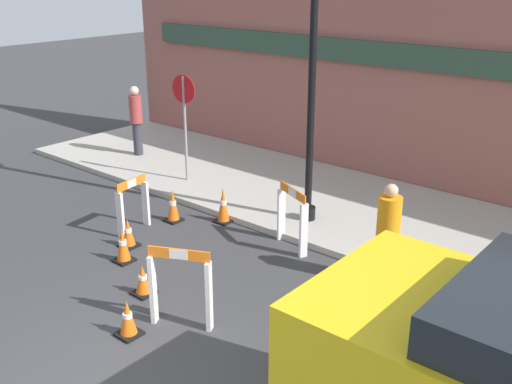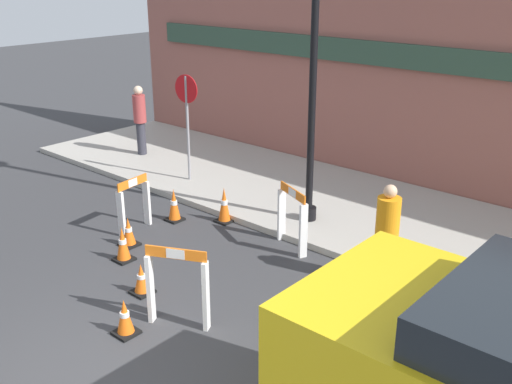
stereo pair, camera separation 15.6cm
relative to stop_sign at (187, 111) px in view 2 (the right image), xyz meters
The scene contains 14 objects.
sidewalk_slab 4.69m from the stop_sign, 13.32° to the left, with size 18.00×3.81×0.12m.
storefront_facade 5.35m from the stop_sign, 34.92° to the left, with size 18.00×0.22×5.50m.
stop_sign is the anchor object (origin of this frame).
barricade_0 2.79m from the stop_sign, 65.92° to the right, with size 0.23×0.73×1.00m.
barricade_1 5.63m from the stop_sign, 44.61° to the right, with size 0.82×0.49×1.14m.
barricade_2 3.94m from the stop_sign, 15.93° to the right, with size 0.80×0.45×1.09m.
traffic_cone_0 2.42m from the stop_sign, 51.43° to the right, with size 0.30×0.30×0.63m.
traffic_cone_1 4.91m from the stop_sign, 51.72° to the right, with size 0.30×0.30×0.47m.
traffic_cone_2 3.96m from the stop_sign, 60.05° to the right, with size 0.30×0.30×0.59m.
traffic_cone_3 5.91m from the stop_sign, 51.51° to the right, with size 0.30×0.30×0.51m.
traffic_cone_4 2.60m from the stop_sign, 26.27° to the right, with size 0.30×0.30×0.69m.
traffic_cone_5 3.47m from the stop_sign, 62.30° to the right, with size 0.30×0.30×0.52m.
person_worker 5.64m from the stop_sign, 11.78° to the right, with size 0.44×0.44×1.62m.
person_pedestrian 2.42m from the stop_sign, 167.15° to the left, with size 0.43×0.43×1.71m.
Camera 2 is at (4.96, -3.03, 4.55)m, focal length 42.00 mm.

